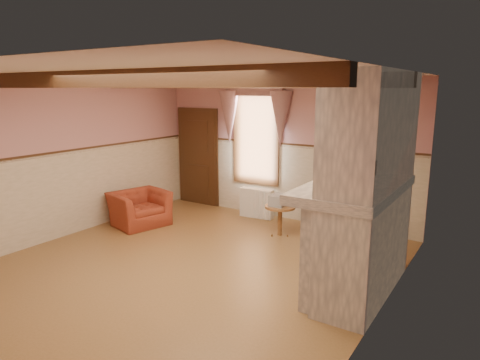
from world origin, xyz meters
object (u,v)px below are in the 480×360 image
Objects in this scene: armchair at (139,208)px; side_table at (280,220)px; oil_lamp at (370,165)px; radiator at (257,203)px; bowl at (351,183)px; mantel_clock at (369,168)px.

side_table is at bearing -54.83° from armchair.
side_table is at bearing 157.19° from oil_lamp.
radiator is (-0.91, 0.73, 0.02)m from side_table.
mantel_clock reaches higher than bowl.
armchair reaches higher than side_table.
mantel_clock is (1.75, -0.76, 1.25)m from side_table.
bowl is at bearing -44.55° from radiator.
radiator reaches higher than side_table.
bowl is 1.11× the size of oil_lamp.
armchair is at bearing 172.12° from bowl.
radiator is at bearing 139.79° from bowl.
oil_lamp is (4.32, 0.19, 1.23)m from armchair.
side_table is at bearing 138.95° from bowl.
mantel_clock is (0.00, 0.76, 0.06)m from bowl.
armchair is 1.82× the size of side_table.
oil_lamp reaches higher than mantel_clock.
mantel_clock is 0.86× the size of oil_lamp.
radiator is 2.92× the size of mantel_clock.
bowl is at bearing -41.05° from side_table.
side_table is at bearing -42.87° from radiator.
radiator is 2.26× the size of bowl.
bowl is at bearing -82.50° from armchair.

